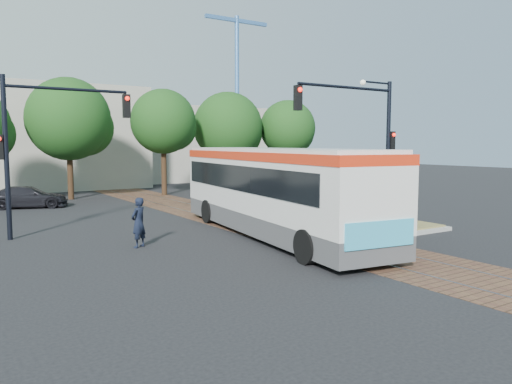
% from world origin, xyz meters
% --- Properties ---
extents(ground, '(120.00, 120.00, 0.00)m').
position_xyz_m(ground, '(0.00, 0.00, 0.00)').
color(ground, black).
rests_on(ground, ground).
extents(trackbed, '(3.60, 40.00, 0.02)m').
position_xyz_m(trackbed, '(0.00, 4.00, 0.01)').
color(trackbed, brown).
rests_on(trackbed, ground).
extents(tree_row, '(26.40, 5.60, 7.67)m').
position_xyz_m(tree_row, '(1.21, 16.42, 4.85)').
color(tree_row, '#382314').
rests_on(tree_row, ground).
extents(warehouses, '(40.00, 13.00, 8.00)m').
position_xyz_m(warehouses, '(-0.53, 28.75, 3.81)').
color(warehouses, '#ADA899').
rests_on(warehouses, ground).
extents(crane, '(8.00, 0.50, 18.00)m').
position_xyz_m(crane, '(18.00, 34.00, 10.88)').
color(crane, '#3F72B2').
rests_on(crane, ground).
extents(city_bus, '(4.28, 12.76, 3.35)m').
position_xyz_m(city_bus, '(-0.87, -0.56, 1.87)').
color(city_bus, '#434345').
rests_on(city_bus, ground).
extents(traffic_island, '(2.20, 5.20, 1.13)m').
position_xyz_m(traffic_island, '(4.82, -0.90, 0.33)').
color(traffic_island, gray).
rests_on(traffic_island, ground).
extents(signal_pole_main, '(5.49, 0.46, 6.00)m').
position_xyz_m(signal_pole_main, '(3.86, -0.81, 4.16)').
color(signal_pole_main, black).
rests_on(signal_pole_main, ground).
extents(signal_pole_left, '(4.99, 0.34, 6.00)m').
position_xyz_m(signal_pole_left, '(-8.37, 4.00, 3.86)').
color(signal_pole_left, black).
rests_on(signal_pole_left, ground).
extents(officer, '(0.75, 0.68, 1.71)m').
position_xyz_m(officer, '(-5.97, 0.10, 0.86)').
color(officer, black).
rests_on(officer, ground).
extents(parked_car, '(4.45, 2.76, 1.20)m').
position_xyz_m(parked_car, '(-7.48, 13.65, 0.60)').
color(parked_car, black).
rests_on(parked_car, ground).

